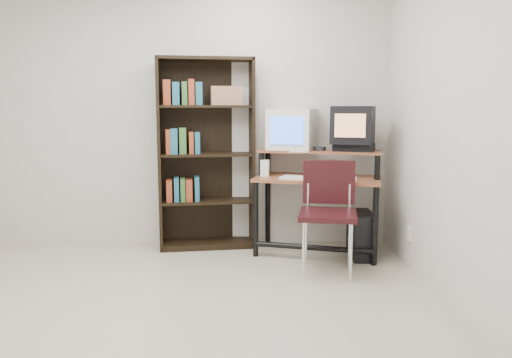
{
  "coord_description": "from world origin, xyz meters",
  "views": [
    {
      "loc": [
        0.62,
        -3.04,
        1.38
      ],
      "look_at": [
        0.66,
        1.1,
        0.79
      ],
      "focal_mm": 35.0,
      "sensor_mm": 36.0,
      "label": 1
    }
  ],
  "objects_px": {
    "crt_tv": "(353,125)",
    "computer_desk": "(318,182)",
    "pc_tower": "(361,235)",
    "school_chair": "(328,204)",
    "bookshelf": "(206,152)",
    "crt_monitor": "(292,130)"
  },
  "relations": [
    {
      "from": "crt_tv",
      "to": "computer_desk",
      "type": "bearing_deg",
      "value": -160.54
    },
    {
      "from": "pc_tower",
      "to": "school_chair",
      "type": "height_order",
      "value": "school_chair"
    },
    {
      "from": "computer_desk",
      "to": "pc_tower",
      "type": "relative_size",
      "value": 2.83
    },
    {
      "from": "computer_desk",
      "to": "bookshelf",
      "type": "bearing_deg",
      "value": -177.36
    },
    {
      "from": "crt_tv",
      "to": "crt_monitor",
      "type": "bearing_deg",
      "value": 179.79
    },
    {
      "from": "bookshelf",
      "to": "school_chair",
      "type": "bearing_deg",
      "value": -42.76
    },
    {
      "from": "computer_desk",
      "to": "bookshelf",
      "type": "xyz_separation_m",
      "value": [
        -1.08,
        0.24,
        0.27
      ]
    },
    {
      "from": "crt_monitor",
      "to": "bookshelf",
      "type": "height_order",
      "value": "bookshelf"
    },
    {
      "from": "computer_desk",
      "to": "crt_tv",
      "type": "distance_m",
      "value": 0.63
    },
    {
      "from": "crt_monitor",
      "to": "crt_tv",
      "type": "height_order",
      "value": "crt_tv"
    },
    {
      "from": "school_chair",
      "to": "bookshelf",
      "type": "xyz_separation_m",
      "value": [
        -1.1,
        0.77,
        0.37
      ]
    },
    {
      "from": "computer_desk",
      "to": "crt_monitor",
      "type": "distance_m",
      "value": 0.57
    },
    {
      "from": "bookshelf",
      "to": "pc_tower",
      "type": "bearing_deg",
      "value": -22.24
    },
    {
      "from": "pc_tower",
      "to": "school_chair",
      "type": "relative_size",
      "value": 0.48
    },
    {
      "from": "crt_tv",
      "to": "pc_tower",
      "type": "height_order",
      "value": "crt_tv"
    },
    {
      "from": "pc_tower",
      "to": "bookshelf",
      "type": "bearing_deg",
      "value": 166.53
    },
    {
      "from": "crt_monitor",
      "to": "bookshelf",
      "type": "relative_size",
      "value": 0.29
    },
    {
      "from": "computer_desk",
      "to": "bookshelf",
      "type": "height_order",
      "value": "bookshelf"
    },
    {
      "from": "pc_tower",
      "to": "school_chair",
      "type": "xyz_separation_m",
      "value": [
        -0.38,
        -0.39,
        0.37
      ]
    },
    {
      "from": "crt_tv",
      "to": "bookshelf",
      "type": "height_order",
      "value": "bookshelf"
    },
    {
      "from": "pc_tower",
      "to": "bookshelf",
      "type": "xyz_separation_m",
      "value": [
        -1.48,
        0.38,
        0.74
      ]
    },
    {
      "from": "crt_tv",
      "to": "school_chair",
      "type": "bearing_deg",
      "value": -99.71
    }
  ]
}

